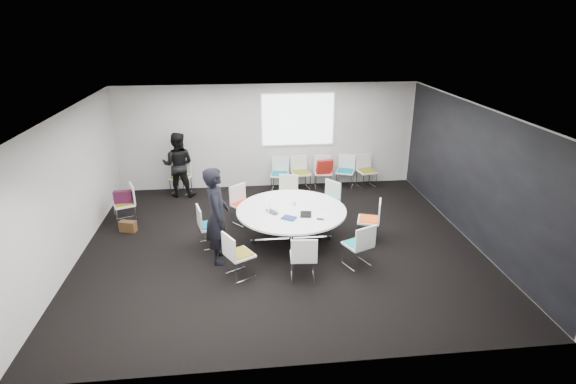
{
  "coord_description": "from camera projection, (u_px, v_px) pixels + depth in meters",
  "views": [
    {
      "loc": [
        -0.74,
        -8.28,
        4.44
      ],
      "look_at": [
        0.2,
        0.4,
        1.0
      ],
      "focal_mm": 28.0,
      "sensor_mm": 36.0,
      "label": 1
    }
  ],
  "objects": [
    {
      "name": "conference_table",
      "position": [
        291.0,
        218.0,
        9.28
      ],
      "size": [
        2.26,
        2.26,
        0.73
      ],
      "color": "silver",
      "rests_on": "ground"
    },
    {
      "name": "laptop_lid",
      "position": [
        269.0,
        205.0,
        9.12
      ],
      "size": [
        0.08,
        0.3,
        0.22
      ],
      "primitive_type": "cube",
      "rotation": [
        0.0,
        0.0,
        1.37
      ],
      "color": "silver",
      "rests_on": "conference_table"
    },
    {
      "name": "chair_ring_e",
      "position": [
        210.0,
        233.0,
        9.21
      ],
      "size": [
        0.55,
        0.56,
        0.88
      ],
      "rotation": [
        0.0,
        0.0,
        4.96
      ],
      "color": "silver",
      "rests_on": "ground"
    },
    {
      "name": "person_back",
      "position": [
        178.0,
        165.0,
        11.58
      ],
      "size": [
        0.91,
        0.75,
        1.7
      ],
      "primitive_type": "imported",
      "rotation": [
        0.0,
        0.0,
        3.01
      ],
      "color": "black",
      "rests_on": "ground"
    },
    {
      "name": "room_shell",
      "position": [
        285.0,
        181.0,
        8.86
      ],
      "size": [
        8.08,
        7.08,
        2.88
      ],
      "color": "black",
      "rests_on": "ground"
    },
    {
      "name": "person_main",
      "position": [
        217.0,
        215.0,
        8.42
      ],
      "size": [
        0.5,
        0.72,
        1.89
      ],
      "primitive_type": "imported",
      "rotation": [
        0.0,
        0.0,
        1.64
      ],
      "color": "black",
      "rests_on": "ground"
    },
    {
      "name": "chair_ring_f",
      "position": [
        239.0,
        263.0,
        8.11
      ],
      "size": [
        0.62,
        0.62,
        0.88
      ],
      "rotation": [
        0.0,
        0.0,
        5.23
      ],
      "color": "silver",
      "rests_on": "ground"
    },
    {
      "name": "red_jacket",
      "position": [
        325.0,
        166.0,
        11.96
      ],
      "size": [
        0.46,
        0.24,
        0.36
      ],
      "primitive_type": "cube",
      "rotation": [
        0.17,
        0.0,
        0.19
      ],
      "color": "#A51E14",
      "rests_on": "chair_back_c"
    },
    {
      "name": "laptop",
      "position": [
        274.0,
        211.0,
        9.09
      ],
      "size": [
        0.33,
        0.37,
        0.02
      ],
      "primitive_type": "imported",
      "rotation": [
        0.0,
        0.0,
        2.13
      ],
      "color": "#333338",
      "rests_on": "conference_table"
    },
    {
      "name": "chair_back_b",
      "position": [
        301.0,
        179.0,
        12.27
      ],
      "size": [
        0.53,
        0.52,
        0.88
      ],
      "rotation": [
        0.0,
        0.0,
        3.32
      ],
      "color": "silver",
      "rests_on": "ground"
    },
    {
      "name": "brown_bag",
      "position": [
        128.0,
        226.0,
        9.86
      ],
      "size": [
        0.39,
        0.26,
        0.24
      ],
      "primitive_type": "cube",
      "rotation": [
        0.0,
        0.0,
        -0.3
      ],
      "color": "#472D16",
      "rests_on": "ground"
    },
    {
      "name": "notebook_black",
      "position": [
        306.0,
        214.0,
        8.96
      ],
      "size": [
        0.26,
        0.33,
        0.02
      ],
      "primitive_type": "cube",
      "rotation": [
        0.0,
        0.0,
        -0.16
      ],
      "color": "black",
      "rests_on": "conference_table"
    },
    {
      "name": "chair_ring_c",
      "position": [
        287.0,
        201.0,
        10.82
      ],
      "size": [
        0.56,
        0.55,
        0.88
      ],
      "rotation": [
        0.0,
        0.0,
        2.88
      ],
      "color": "silver",
      "rests_on": "ground"
    },
    {
      "name": "chair_back_c",
      "position": [
        323.0,
        178.0,
        12.32
      ],
      "size": [
        0.5,
        0.49,
        0.88
      ],
      "rotation": [
        0.0,
        0.0,
        3.05
      ],
      "color": "silver",
      "rests_on": "ground"
    },
    {
      "name": "chair_back_d",
      "position": [
        345.0,
        177.0,
        12.39
      ],
      "size": [
        0.6,
        0.59,
        0.88
      ],
      "rotation": [
        0.0,
        0.0,
        2.75
      ],
      "color": "silver",
      "rests_on": "ground"
    },
    {
      "name": "papers_right",
      "position": [
        312.0,
        204.0,
        9.49
      ],
      "size": [
        0.37,
        0.34,
        0.0
      ],
      "primitive_type": "cube",
      "rotation": [
        0.0,
        0.0,
        0.59
      ],
      "color": "silver",
      "rests_on": "conference_table"
    },
    {
      "name": "chair_back_e",
      "position": [
        366.0,
        177.0,
        12.42
      ],
      "size": [
        0.55,
        0.54,
        0.88
      ],
      "rotation": [
        0.0,
        0.0,
        3.37
      ],
      "color": "silver",
      "rests_on": "ground"
    },
    {
      "name": "tablet_folio",
      "position": [
        289.0,
        218.0,
        8.79
      ],
      "size": [
        0.33,
        0.31,
        0.03
      ],
      "primitive_type": "cube",
      "rotation": [
        0.0,
        0.0,
        -0.58
      ],
      "color": "navy",
      "rests_on": "conference_table"
    },
    {
      "name": "chair_ring_b",
      "position": [
        327.0,
        207.0,
        10.46
      ],
      "size": [
        0.64,
        0.64,
        0.88
      ],
      "rotation": [
        0.0,
        0.0,
        2.23
      ],
      "color": "silver",
      "rests_on": "ground"
    },
    {
      "name": "chair_back_a",
      "position": [
        280.0,
        180.0,
        12.17
      ],
      "size": [
        0.55,
        0.54,
        0.88
      ],
      "rotation": [
        0.0,
        0.0,
        2.92
      ],
      "color": "silver",
      "rests_on": "ground"
    },
    {
      "name": "chair_ring_h",
      "position": [
        358.0,
        253.0,
        8.46
      ],
      "size": [
        0.6,
        0.6,
        0.88
      ],
      "rotation": [
        0.0,
        0.0,
        6.71
      ],
      "color": "silver",
      "rests_on": "ground"
    },
    {
      "name": "chair_ring_d",
      "position": [
        244.0,
        212.0,
        10.22
      ],
      "size": [
        0.64,
        0.64,
        0.88
      ],
      "rotation": [
        0.0,
        0.0,
        3.85
      ],
      "color": "silver",
      "rests_on": "ground"
    },
    {
      "name": "chair_ring_a",
      "position": [
        369.0,
        227.0,
        9.47
      ],
      "size": [
        0.57,
        0.58,
        0.88
      ],
      "rotation": [
        0.0,
        0.0,
        1.24
      ],
      "color": "silver",
      "rests_on": "ground"
    },
    {
      "name": "chair_ring_g",
      "position": [
        303.0,
        265.0,
        8.04
      ],
      "size": [
        0.49,
        0.48,
        0.88
      ],
      "rotation": [
        0.0,
        0.0,
        6.21
      ],
      "color": "silver",
      "rests_on": "ground"
    },
    {
      "name": "cup",
      "position": [
        294.0,
        203.0,
        9.41
      ],
      "size": [
        0.08,
        0.08,
        0.09
      ],
      "primitive_type": "cylinder",
      "color": "white",
      "rests_on": "conference_table"
    },
    {
      "name": "chair_person_back",
      "position": [
        181.0,
        183.0,
        11.95
      ],
      "size": [
        0.61,
        0.6,
        0.88
      ],
      "rotation": [
        0.0,
        0.0,
        2.71
      ],
      "color": "silver",
      "rests_on": "ground"
    },
    {
      "name": "chair_spare_left",
      "position": [
        126.0,
        211.0,
        10.28
      ],
      "size": [
        0.59,
        0.59,
        0.88
      ],
      "rotation": [
        0.0,
        0.0,
        1.95
      ],
      "color": "silver",
      "rests_on": "ground"
    },
    {
      "name": "papers_front",
      "position": [
        321.0,
        209.0,
        9.25
      ],
      "size": [
        0.32,
        0.25,
        0.0
      ],
      "primitive_type": "cube",
      "rotation": [
        0.0,
        0.0,
        -0.13
      ],
      "color": "silver",
      "rests_on": "conference_table"
    },
    {
      "name": "phone",
      "position": [
        320.0,
        219.0,
        8.76
      ],
      "size": [
        0.16,
        0.11,
        0.01
      ],
      "primitive_type": "cube",
      "rotation": [
        0.0,
        0.0,
        -0.33
      ],
      "color": "black",
      "rests_on": "conference_table"
    },
    {
      "name": "projection_screen",
      "position": [
        298.0,
        120.0,
        11.96
      ],
      "size": [
        1.9,
        0.03,
        1.35
      ],
      "primitive_type": "cube",
      "color": "white",
      "rests_on": "room_shell"
    },
    {
      "name": "maroon_bag",
      "position": [
        123.0,
        197.0,
        10.14
      ],
      "size": [
        0.41,
        0.16,
        0.28
      ],
      "primitive_type": "cube",
      "rotation": [
        0.0,
        0.0,
        0.04
      ],
      "color": "#43122C",
      "rests_on": "chair_spare_left"
    }
  ]
}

